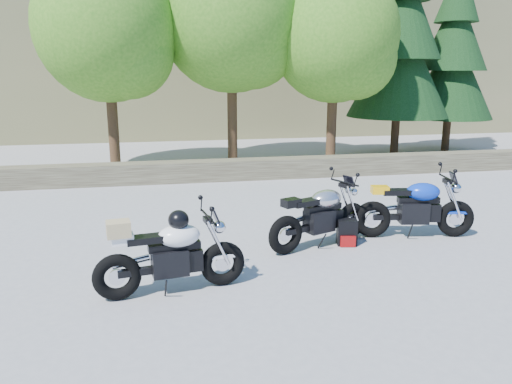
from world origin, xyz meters
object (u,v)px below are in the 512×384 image
Objects in this scene: silver_bike at (321,216)px; blue_bike at (416,208)px; white_bike at (170,253)px; backpack at (347,233)px.

silver_bike is 1.66m from blue_bike.
white_bike is (-2.34, -1.28, 0.04)m from silver_bike.
blue_bike reaches higher than backpack.
silver_bike is at bearing 20.33° from white_bike.
backpack is at bearing -163.03° from blue_bike.
silver_bike is 2.67m from white_bike.
white_bike is 3.04m from backpack.
backpack is (-1.23, -0.15, -0.29)m from blue_bike.
silver_bike is 0.98× the size of white_bike.
white_bike is at bearing -151.02° from blue_bike.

